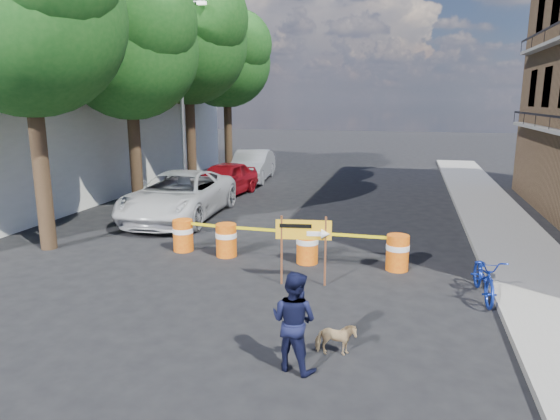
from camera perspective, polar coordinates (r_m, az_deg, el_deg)
The scene contains 19 objects.
ground at distance 11.00m, azimuth -2.97°, elevation -9.91°, with size 120.00×120.00×0.00m, color black.
sidewalk_east at distance 16.52m, azimuth 24.86°, elevation -3.10°, with size 2.40×40.00×0.15m, color gray.
white_building at distance 25.44m, azimuth -25.09°, elevation 8.67°, with size 8.00×22.00×6.00m, color silver.
tree_near at distance 15.41m, azimuth -26.92°, elevation 19.32°, with size 5.46×5.20×9.15m.
tree_mid_a at distance 19.45m, azimuth -16.74°, elevation 17.36°, with size 5.25×5.00×8.68m.
tree_mid_b at distance 23.94m, azimuth -10.39°, elevation 18.36°, with size 5.67×5.40×9.62m.
tree_far at distance 28.51m, azimuth -6.00°, elevation 16.51°, with size 5.04×4.80×8.84m.
streetlamp at distance 21.20m, azimuth -11.01°, elevation 12.79°, with size 1.25×0.18×8.00m.
barrel_far_left at distance 14.32m, azimuth -11.02°, elevation -2.78°, with size 0.58×0.58×0.90m.
barrel_mid_left at distance 13.66m, azimuth -6.16°, elevation -3.36°, with size 0.58×0.58×0.90m.
barrel_mid_right at distance 13.04m, azimuth 3.14°, elevation -4.08°, with size 0.58×0.58×0.90m.
barrel_far_right at distance 12.83m, azimuth 13.28°, elevation -4.68°, with size 0.58×0.58×0.90m.
detour_sign at distance 11.30m, azimuth 3.44°, elevation -2.95°, with size 1.26×0.29×1.63m.
pedestrian at distance 7.98m, azimuth 1.59°, elevation -12.56°, with size 0.79×0.61×1.62m, color black.
bicycle at distance 11.50m, azimuth 22.50°, elevation -4.97°, with size 0.65×0.97×1.85m, color #122996.
dog at distance 8.63m, azimuth 6.37°, elevation -14.46°, with size 0.31×0.68×0.58m, color tan.
suv_white at distance 18.22m, azimuth -11.46°, elevation 1.63°, with size 2.76×5.98×1.66m, color silver.
sedan_red at distance 22.15m, azimuth -6.40°, elevation 3.50°, with size 1.78×4.42×1.50m, color maroon.
sedan_silver at distance 26.24m, azimuth -3.18°, elevation 5.08°, with size 1.70×4.89×1.61m, color #B7B9BF.
Camera 1 is at (3.07, -9.69, 4.19)m, focal length 32.00 mm.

